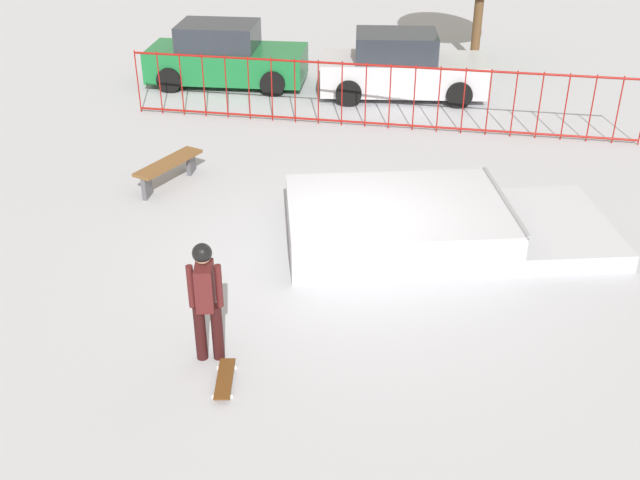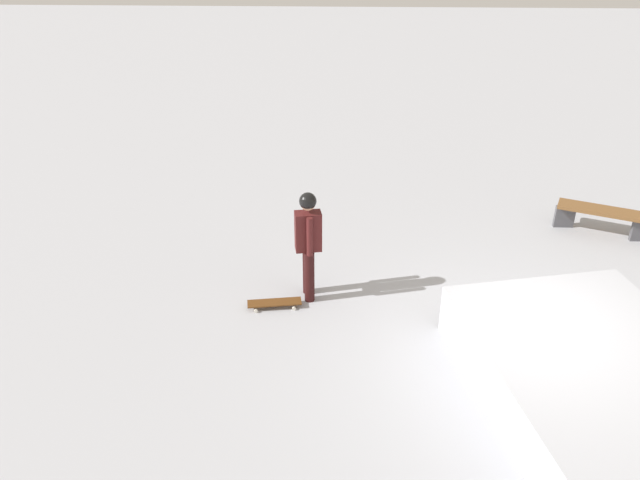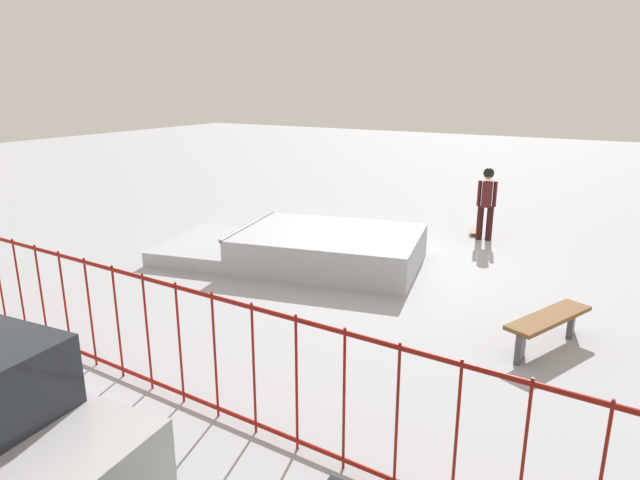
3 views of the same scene
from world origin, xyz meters
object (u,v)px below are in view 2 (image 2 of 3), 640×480
at_px(skate_ramp, 621,413).
at_px(skater, 308,238).
at_px(park_bench, 604,216).
at_px(skateboard, 274,303).

bearing_deg(skate_ramp, skater, -139.05).
relative_size(skater, park_bench, 1.06).
distance_m(skate_ramp, skateboard, 4.77).
bearing_deg(skateboard, park_bench, 15.52).
bearing_deg(park_bench, skateboard, -65.74).
relative_size(skate_ramp, skateboard, 7.10).
bearing_deg(park_bench, skate_ramp, -17.32).
bearing_deg(park_bench, skater, -66.63).
relative_size(skate_ramp, skater, 3.38).
height_order(skate_ramp, skateboard, skate_ramp).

